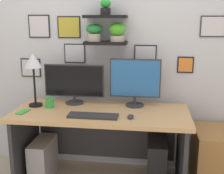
{
  "coord_description": "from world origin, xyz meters",
  "views": [
    {
      "loc": [
        0.45,
        -2.52,
        1.59
      ],
      "look_at": [
        0.1,
        0.05,
        0.97
      ],
      "focal_mm": 46.36,
      "sensor_mm": 36.0,
      "label": 1
    }
  ],
  "objects_px": {
    "cell_phone": "(23,112)",
    "computer_tower_right": "(157,161)",
    "desk": "(102,130)",
    "coffee_mug": "(50,103)",
    "desk_lamp": "(33,65)",
    "monitor_left": "(74,83)",
    "computer_mouse": "(131,117)",
    "keyboard": "(93,116)",
    "monitor_right": "(135,81)",
    "computer_tower_left": "(43,159)",
    "drawer_cabinet": "(217,158)"
  },
  "relations": [
    {
      "from": "keyboard",
      "to": "desk_lamp",
      "type": "bearing_deg",
      "value": 158.61
    },
    {
      "from": "desk_lamp",
      "to": "monitor_left",
      "type": "bearing_deg",
      "value": 21.43
    },
    {
      "from": "computer_tower_left",
      "to": "drawer_cabinet",
      "type": "bearing_deg",
      "value": 3.98
    },
    {
      "from": "cell_phone",
      "to": "computer_tower_right",
      "type": "distance_m",
      "value": 1.36
    },
    {
      "from": "computer_tower_left",
      "to": "computer_tower_right",
      "type": "xyz_separation_m",
      "value": [
        1.13,
        0.08,
        0.02
      ]
    },
    {
      "from": "computer_mouse",
      "to": "computer_tower_right",
      "type": "distance_m",
      "value": 0.65
    },
    {
      "from": "desk",
      "to": "computer_mouse",
      "type": "height_order",
      "value": "computer_mouse"
    },
    {
      "from": "desk",
      "to": "monitor_left",
      "type": "height_order",
      "value": "monitor_left"
    },
    {
      "from": "desk",
      "to": "drawer_cabinet",
      "type": "height_order",
      "value": "desk"
    },
    {
      "from": "desk",
      "to": "monitor_right",
      "type": "height_order",
      "value": "monitor_right"
    },
    {
      "from": "monitor_left",
      "to": "computer_mouse",
      "type": "relative_size",
      "value": 6.71
    },
    {
      "from": "drawer_cabinet",
      "to": "computer_tower_left",
      "type": "height_order",
      "value": "drawer_cabinet"
    },
    {
      "from": "monitor_left",
      "to": "coffee_mug",
      "type": "bearing_deg",
      "value": -139.26
    },
    {
      "from": "monitor_right",
      "to": "computer_tower_right",
      "type": "distance_m",
      "value": 0.82
    },
    {
      "from": "keyboard",
      "to": "coffee_mug",
      "type": "height_order",
      "value": "coffee_mug"
    },
    {
      "from": "monitor_left",
      "to": "cell_phone",
      "type": "distance_m",
      "value": 0.57
    },
    {
      "from": "monitor_left",
      "to": "desk_lamp",
      "type": "xyz_separation_m",
      "value": [
        -0.36,
        -0.14,
        0.2
      ]
    },
    {
      "from": "cell_phone",
      "to": "desk",
      "type": "bearing_deg",
      "value": 24.15
    },
    {
      "from": "monitor_left",
      "to": "monitor_right",
      "type": "bearing_deg",
      "value": -0.01
    },
    {
      "from": "cell_phone",
      "to": "computer_tower_left",
      "type": "xyz_separation_m",
      "value": [
        0.1,
        0.15,
        -0.55
      ]
    },
    {
      "from": "desk",
      "to": "coffee_mug",
      "type": "distance_m",
      "value": 0.57
    },
    {
      "from": "monitor_right",
      "to": "drawer_cabinet",
      "type": "distance_m",
      "value": 1.08
    },
    {
      "from": "monitor_left",
      "to": "computer_tower_right",
      "type": "relative_size",
      "value": 1.35
    },
    {
      "from": "monitor_right",
      "to": "computer_tower_left",
      "type": "xyz_separation_m",
      "value": [
        -0.9,
        -0.2,
        -0.79
      ]
    },
    {
      "from": "desk",
      "to": "coffee_mug",
      "type": "bearing_deg",
      "value": -178.69
    },
    {
      "from": "desk",
      "to": "drawer_cabinet",
      "type": "xyz_separation_m",
      "value": [
        1.11,
        0.08,
        -0.26
      ]
    },
    {
      "from": "desk",
      "to": "monitor_right",
      "type": "bearing_deg",
      "value": 28.13
    },
    {
      "from": "coffee_mug",
      "to": "drawer_cabinet",
      "type": "relative_size",
      "value": 0.16
    },
    {
      "from": "monitor_left",
      "to": "coffee_mug",
      "type": "distance_m",
      "value": 0.32
    },
    {
      "from": "monitor_left",
      "to": "desk_lamp",
      "type": "relative_size",
      "value": 1.16
    },
    {
      "from": "monitor_right",
      "to": "computer_tower_right",
      "type": "relative_size",
      "value": 1.1
    },
    {
      "from": "monitor_right",
      "to": "keyboard",
      "type": "height_order",
      "value": "monitor_right"
    },
    {
      "from": "keyboard",
      "to": "cell_phone",
      "type": "height_order",
      "value": "keyboard"
    },
    {
      "from": "cell_phone",
      "to": "desk_lamp",
      "type": "bearing_deg",
      "value": 89.01
    },
    {
      "from": "monitor_right",
      "to": "drawer_cabinet",
      "type": "height_order",
      "value": "monitor_right"
    },
    {
      "from": "desk",
      "to": "monitor_left",
      "type": "xyz_separation_m",
      "value": [
        -0.3,
        0.16,
        0.42
      ]
    },
    {
      "from": "keyboard",
      "to": "drawer_cabinet",
      "type": "relative_size",
      "value": 0.79
    },
    {
      "from": "desk",
      "to": "computer_tower_left",
      "type": "bearing_deg",
      "value": -176.41
    },
    {
      "from": "drawer_cabinet",
      "to": "computer_tower_left",
      "type": "xyz_separation_m",
      "value": [
        -1.7,
        -0.12,
        -0.07
      ]
    },
    {
      "from": "cell_phone",
      "to": "monitor_right",
      "type": "bearing_deg",
      "value": 28.37
    },
    {
      "from": "keyboard",
      "to": "computer_tower_right",
      "type": "bearing_deg",
      "value": 24.75
    },
    {
      "from": "drawer_cabinet",
      "to": "computer_tower_right",
      "type": "height_order",
      "value": "drawer_cabinet"
    },
    {
      "from": "desk_lamp",
      "to": "computer_tower_right",
      "type": "bearing_deg",
      "value": 0.99
    },
    {
      "from": "keyboard",
      "to": "monitor_right",
      "type": "bearing_deg",
      "value": 48.29
    },
    {
      "from": "cell_phone",
      "to": "computer_tower_right",
      "type": "height_order",
      "value": "cell_phone"
    },
    {
      "from": "desk_lamp",
      "to": "computer_tower_left",
      "type": "distance_m",
      "value": 0.96
    },
    {
      "from": "drawer_cabinet",
      "to": "computer_tower_left",
      "type": "relative_size",
      "value": 1.35
    },
    {
      "from": "keyboard",
      "to": "computer_mouse",
      "type": "xyz_separation_m",
      "value": [
        0.33,
        0.01,
        0.01
      ]
    },
    {
      "from": "desk_lamp",
      "to": "cell_phone",
      "type": "distance_m",
      "value": 0.46
    },
    {
      "from": "monitor_right",
      "to": "keyboard",
      "type": "bearing_deg",
      "value": -131.71
    }
  ]
}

